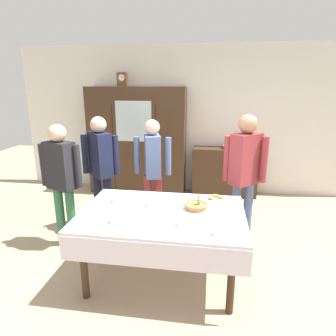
{
  "coord_description": "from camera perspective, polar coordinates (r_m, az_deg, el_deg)",
  "views": [
    {
      "loc": [
        0.46,
        -2.88,
        2.02
      ],
      "look_at": [
        0.0,
        0.2,
        1.12
      ],
      "focal_mm": 31.28,
      "sensor_mm": 36.0,
      "label": 1
    }
  ],
  "objects": [
    {
      "name": "person_behind_table_left",
      "position": [
        3.8,
        -20.05,
        -1.26
      ],
      "size": [
        0.52,
        0.31,
        1.56
      ],
      "color": "#33704C",
      "rests_on": "ground"
    },
    {
      "name": "person_by_cabinet",
      "position": [
        4.06,
        -3.02,
        0.76
      ],
      "size": [
        0.52,
        0.4,
        1.56
      ],
      "color": "#933338",
      "rests_on": "ground"
    },
    {
      "name": "wall_cabinet",
      "position": [
        5.51,
        -5.98,
        5.25
      ],
      "size": [
        1.79,
        0.46,
        1.97
      ],
      "color": "#3D2819",
      "rests_on": "ground"
    },
    {
      "name": "person_behind_table_right",
      "position": [
        3.68,
        14.72,
        -0.09
      ],
      "size": [
        0.52,
        0.39,
        1.68
      ],
      "color": "slate",
      "rests_on": "ground"
    },
    {
      "name": "book_stack",
      "position": [
        5.41,
        11.2,
        4.06
      ],
      "size": [
        0.13,
        0.18,
        0.06
      ],
      "color": "#2D5184",
      "rests_on": "bookshelf_low"
    },
    {
      "name": "tea_cup_center",
      "position": [
        3.12,
        -3.55,
        -7.06
      ],
      "size": [
        0.13,
        0.13,
        0.06
      ],
      "color": "white",
      "rests_on": "dining_table"
    },
    {
      "name": "back_wall",
      "position": [
        5.59,
        3.76,
        9.25
      ],
      "size": [
        6.4,
        0.1,
        2.7
      ],
      "primitive_type": "cube",
      "color": "silver",
      "rests_on": "ground"
    },
    {
      "name": "tea_cup_near_left",
      "position": [
        2.73,
        2.48,
        -10.58
      ],
      "size": [
        0.13,
        0.13,
        0.06
      ],
      "color": "white",
      "rests_on": "dining_table"
    },
    {
      "name": "ground_plane",
      "position": [
        3.55,
        -0.5,
        -18.51
      ],
      "size": [
        12.0,
        12.0,
        0.0
      ],
      "primitive_type": "plane",
      "color": "tan",
      "rests_on": "ground"
    },
    {
      "name": "spoon_front_edge",
      "position": [
        2.96,
        -6.62,
        -8.95
      ],
      "size": [
        0.12,
        0.02,
        0.01
      ],
      "color": "silver",
      "rests_on": "dining_table"
    },
    {
      "name": "dining_table",
      "position": [
        3.01,
        -1.25,
        -10.54
      ],
      "size": [
        1.66,
        1.12,
        0.77
      ],
      "color": "#3D2819",
      "rests_on": "ground"
    },
    {
      "name": "tea_cup_mid_left",
      "position": [
        3.22,
        0.08,
        -6.26
      ],
      "size": [
        0.13,
        0.13,
        0.06
      ],
      "color": "white",
      "rests_on": "dining_table"
    },
    {
      "name": "mantel_clock",
      "position": [
        5.48,
        -8.87,
        16.7
      ],
      "size": [
        0.18,
        0.11,
        0.24
      ],
      "color": "brown",
      "rests_on": "wall_cabinet"
    },
    {
      "name": "tea_cup_back_edge",
      "position": [
        3.25,
        -10.14,
        -6.28
      ],
      "size": [
        0.13,
        0.13,
        0.06
      ],
      "color": "white",
      "rests_on": "dining_table"
    },
    {
      "name": "pastry_plate",
      "position": [
        3.33,
        9.23,
        -5.93
      ],
      "size": [
        0.28,
        0.28,
        0.05
      ],
      "color": "white",
      "rests_on": "dining_table"
    },
    {
      "name": "person_near_right_end",
      "position": [
        4.09,
        -12.97,
        0.95
      ],
      "size": [
        0.52,
        0.39,
        1.61
      ],
      "color": "#191E38",
      "rests_on": "ground"
    },
    {
      "name": "tea_cup_near_right",
      "position": [
        2.81,
        -10.59,
        -9.99
      ],
      "size": [
        0.13,
        0.13,
        0.06
      ],
      "color": "silver",
      "rests_on": "dining_table"
    },
    {
      "name": "spoon_mid_right",
      "position": [
        2.94,
        1.39,
        -9.03
      ],
      "size": [
        0.12,
        0.02,
        0.01
      ],
      "color": "silver",
      "rests_on": "dining_table"
    },
    {
      "name": "tea_cup_mid_right",
      "position": [
        2.59,
        9.38,
        -12.3
      ],
      "size": [
        0.13,
        0.13,
        0.06
      ],
      "color": "silver",
      "rests_on": "dining_table"
    },
    {
      "name": "spoon_near_left",
      "position": [
        2.87,
        12.04,
        -10.04
      ],
      "size": [
        0.12,
        0.02,
        0.01
      ],
      "color": "silver",
      "rests_on": "dining_table"
    },
    {
      "name": "bookshelf_low",
      "position": [
        5.52,
        10.93,
        -0.73
      ],
      "size": [
        1.17,
        0.35,
        0.89
      ],
      "color": "#3D2819",
      "rests_on": "ground"
    },
    {
      "name": "bread_basket",
      "position": [
        3.07,
        5.47,
        -7.32
      ],
      "size": [
        0.24,
        0.24,
        0.16
      ],
      "color": "#9E7542",
      "rests_on": "dining_table"
    }
  ]
}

